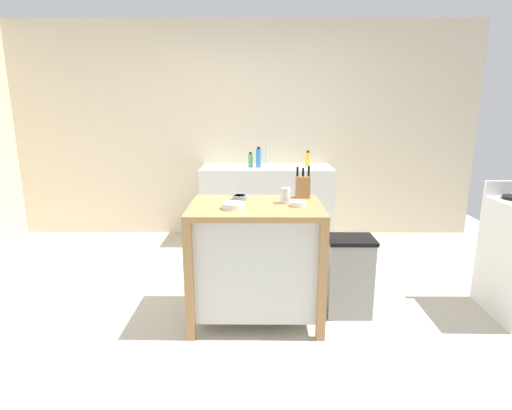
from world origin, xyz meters
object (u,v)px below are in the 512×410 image
object	(u,v)px
knife_block	(303,186)
drinking_cup	(286,196)
kitchen_island	(256,256)
bowl_ceramic_wide	(233,205)
bottle_spray_cleaner	(251,160)
bottle_dish_soap	(259,158)
bowl_ceramic_small	(298,203)
sink_faucet	(267,156)
trash_bin	(349,276)
bottle_hand_soap	(308,159)
bowl_stoneware_deep	(240,197)

from	to	relation	value
knife_block	drinking_cup	bearing A→B (deg)	-127.20
knife_block	drinking_cup	world-z (taller)	knife_block
kitchen_island	bowl_ceramic_wide	distance (m)	0.47
drinking_cup	bottle_spray_cleaner	world-z (taller)	bottle_spray_cleaner
kitchen_island	bottle_dish_soap	xyz separation A→B (m)	(0.02, 1.87, 0.51)
kitchen_island	knife_block	xyz separation A→B (m)	(0.37, 0.25, 0.49)
kitchen_island	knife_block	size ratio (longest dim) A/B	3.87
bowl_ceramic_small	sink_faucet	bearing A→B (deg)	95.20
bowl_ceramic_wide	trash_bin	bearing A→B (deg)	11.56
bowl_ceramic_wide	bowl_ceramic_small	distance (m)	0.47
knife_block	drinking_cup	size ratio (longest dim) A/B	2.18
drinking_cup	sink_faucet	size ratio (longest dim) A/B	0.53
bottle_dish_soap	trash_bin	bearing A→B (deg)	-68.62
bottle_dish_soap	bottle_spray_cleaner	size ratio (longest dim) A/B	1.36
sink_faucet	bottle_hand_soap	size ratio (longest dim) A/B	1.21
knife_block	bottle_spray_cleaner	distance (m)	1.69
kitchen_island	bottle_hand_soap	size ratio (longest dim) A/B	5.36
bowl_ceramic_wide	trash_bin	size ratio (longest dim) A/B	0.25
knife_block	bowl_ceramic_small	xyz separation A→B (m)	(-0.06, -0.28, -0.07)
kitchen_island	trash_bin	bearing A→B (deg)	5.08
drinking_cup	bottle_spray_cleaner	size ratio (longest dim) A/B	0.65
bottle_spray_cleaner	bottle_hand_soap	bearing A→B (deg)	10.01
knife_block	bowl_ceramic_wide	distance (m)	0.64
sink_faucet	bottle_spray_cleaner	size ratio (longest dim) A/B	1.24
bottle_dish_soap	knife_block	bearing A→B (deg)	-77.95
sink_faucet	bottle_spray_cleaner	distance (m)	0.25
kitchen_island	bowl_ceramic_small	bearing A→B (deg)	-6.97
kitchen_island	bottle_spray_cleaner	xyz separation A→B (m)	(-0.07, 1.88, 0.48)
bowl_stoneware_deep	trash_bin	distance (m)	1.05
kitchen_island	bowl_ceramic_wide	size ratio (longest dim) A/B	6.16
bottle_hand_soap	bowl_ceramic_wide	bearing A→B (deg)	-110.03
trash_bin	bowl_stoneware_deep	bearing A→B (deg)	172.57
bowl_ceramic_small	bottle_hand_soap	xyz separation A→B (m)	(0.31, 2.04, 0.07)
sink_faucet	bottle_spray_cleaner	bearing A→B (deg)	-140.85
kitchen_island	bowl_stoneware_deep	size ratio (longest dim) A/B	8.62
bottle_hand_soap	kitchen_island	bearing A→B (deg)	-107.03
bowl_stoneware_deep	bottle_spray_cleaner	distance (m)	1.71
drinking_cup	bowl_ceramic_wide	bearing A→B (deg)	-155.72
bowl_ceramic_small	bottle_dish_soap	size ratio (longest dim) A/B	0.49
bottle_hand_soap	bottle_dish_soap	size ratio (longest dim) A/B	0.76
kitchen_island	sink_faucet	size ratio (longest dim) A/B	4.43
bowl_ceramic_wide	knife_block	bearing A→B (deg)	34.63
trash_bin	bottle_dish_soap	bearing A→B (deg)	111.38
sink_faucet	bowl_stoneware_deep	bearing A→B (deg)	-97.45
bowl_stoneware_deep	bottle_spray_cleaner	xyz separation A→B (m)	(0.05, 1.71, 0.07)
kitchen_island	bowl_ceramic_small	xyz separation A→B (m)	(0.31, -0.04, 0.42)
drinking_cup	bottle_dish_soap	world-z (taller)	bottle_dish_soap
bowl_stoneware_deep	bottle_dish_soap	distance (m)	1.70
bottle_hand_soap	bowl_ceramic_small	bearing A→B (deg)	-98.54
bowl_ceramic_wide	sink_faucet	bearing A→B (deg)	82.66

